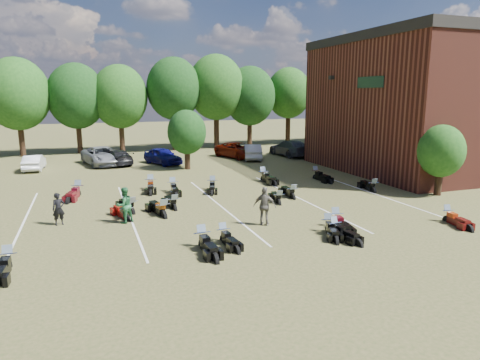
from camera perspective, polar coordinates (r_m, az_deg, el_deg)
name	(u,v)px	position (r m, az deg, el deg)	size (l,w,h in m)	color
ground	(293,215)	(22.42, 7.07, -4.65)	(160.00, 160.00, 0.00)	brown
car_1	(34,162)	(39.12, -25.77, 2.12)	(1.35, 3.88, 1.28)	silver
car_2	(102,156)	(39.84, -17.88, 3.07)	(2.64, 5.72, 1.59)	gray
car_3	(116,157)	(39.54, -16.15, 2.93)	(1.86, 4.59, 1.33)	black
car_4	(163,156)	(38.91, -10.26, 3.17)	(1.75, 4.34, 1.48)	#0C0C57
car_5	(252,152)	(41.14, 1.67, 3.78)	(1.56, 4.47, 1.47)	#A9AAA5
car_6	(238,150)	(42.25, -0.22, 4.00)	(2.48, 5.37, 1.49)	#631105
car_7	(290,148)	(43.72, 6.64, 4.25)	(2.26, 5.55, 1.61)	#37393C
person_black	(58,209)	(22.16, -23.05, -3.58)	(0.57, 0.38, 1.57)	black
person_green	(124,205)	(21.45, -15.16, -3.26)	(0.86, 0.67, 1.76)	#276A3B
person_grey	(265,206)	(20.37, 3.32, -3.51)	(1.09, 0.45, 1.86)	#5A564D
motorcycle_0	(9,270)	(17.64, -28.47, -10.47)	(0.70, 2.21, 1.23)	black
motorcycle_1	(223,242)	(18.38, -2.22, -8.20)	(0.64, 2.01, 1.12)	black
motorcycle_2	(202,247)	(17.78, -5.05, -8.92)	(0.74, 2.32, 1.29)	black
motorcycle_3	(328,232)	(20.00, 11.63, -6.79)	(0.67, 2.12, 1.18)	black
motorcycle_4	(335,235)	(19.59, 12.51, -7.21)	(0.66, 2.08, 1.16)	black
motorcycle_5	(336,226)	(20.87, 12.63, -6.06)	(0.72, 2.27, 1.27)	black
motorcycle_6	(447,222)	(23.45, 25.89, -5.02)	(0.67, 2.09, 1.17)	#470A0A
motorcycle_7	(127,220)	(22.04, -14.81, -5.23)	(0.71, 2.23, 1.24)	maroon
motorcycle_8	(164,217)	(22.17, -10.14, -4.93)	(0.79, 2.47, 1.38)	black
motorcycle_9	(132,213)	(23.28, -14.19, -4.32)	(0.72, 2.25, 1.25)	black
motorcycle_10	(175,210)	(23.52, -8.72, -3.93)	(0.70, 2.19, 1.22)	black
motorcycle_11	(293,199)	(25.84, 7.04, -2.50)	(0.72, 2.26, 1.26)	black
motorcycle_12	(279,204)	(24.47, 5.22, -3.25)	(0.66, 2.08, 1.16)	black
motorcycle_13	(373,192)	(28.67, 17.33, -1.56)	(0.72, 2.26, 1.26)	black
motorcycle_14	(78,196)	(28.14, -20.77, -2.02)	(0.78, 2.46, 1.37)	#510B12
motorcycle_16	(173,192)	(27.84, -8.93, -1.55)	(0.74, 2.31, 1.29)	black
motorcycle_17	(151,189)	(28.83, -11.80, -1.21)	(0.77, 2.42, 1.35)	black
motorcycle_18	(213,190)	(28.19, -3.68, -1.27)	(0.72, 2.24, 1.25)	black
motorcycle_19	(263,181)	(30.98, 3.13, -0.12)	(0.80, 2.52, 1.40)	black
motorcycle_20	(316,179)	(32.08, 10.08, 0.12)	(0.77, 2.40, 1.34)	black
brick_building	(477,104)	(42.54, 29.02, 8.88)	(25.40, 15.20, 10.70)	#5C251A
tree_line	(168,93)	(48.99, -9.63, 11.38)	(56.00, 6.00, 9.79)	black
young_tree_near_building	(441,151)	(28.86, 25.25, 3.51)	(2.80, 2.80, 4.16)	black
young_tree_midfield	(187,132)	(35.69, -7.11, 6.35)	(3.20, 3.20, 4.70)	black
parking_lines	(221,206)	(24.02, -2.61, -3.48)	(20.10, 14.00, 0.01)	silver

